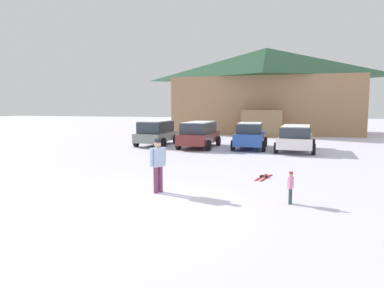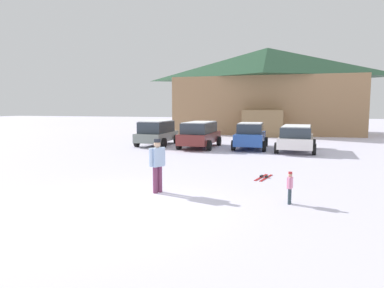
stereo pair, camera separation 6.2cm
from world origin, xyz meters
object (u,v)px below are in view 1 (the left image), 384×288
at_px(parked_grey_wagon, 156,132).
at_px(parked_blue_hatchback, 250,135).
at_px(ski_lodge, 266,90).
at_px(skier_child_in_pink_snowsuit, 291,186).
at_px(parked_white_suv, 296,137).
at_px(parked_maroon_van, 199,134).
at_px(pair_of_skis, 264,177).
at_px(skier_adult_in_blue_parka, 158,163).

relative_size(parked_grey_wagon, parked_blue_hatchback, 0.97).
height_order(ski_lodge, skier_child_in_pink_snowsuit, ski_lodge).
bearing_deg(parked_white_suv, parked_maroon_van, 179.15).
bearing_deg(pair_of_skis, parked_blue_hatchback, 100.47).
distance_m(parked_grey_wagon, pair_of_skis, 12.35).
relative_size(parked_blue_hatchback, skier_child_in_pink_snowsuit, 5.01).
bearing_deg(skier_adult_in_blue_parka, parked_white_suv, 70.97).
bearing_deg(skier_child_in_pink_snowsuit, parked_grey_wagon, 126.23).
relative_size(parked_maroon_van, pair_of_skis, 3.34).
bearing_deg(parked_grey_wagon, parked_maroon_van, -9.30).
bearing_deg(skier_adult_in_blue_parka, ski_lodge, 88.02).
xyz_separation_m(ski_lodge, parked_blue_hatchback, (0.32, -14.81, -3.60)).
relative_size(parked_white_suv, pair_of_skis, 3.45).
bearing_deg(parked_white_suv, ski_lodge, 101.55).
distance_m(skier_adult_in_blue_parka, pair_of_skis, 4.46).
bearing_deg(pair_of_skis, ski_lodge, 94.79).
xyz_separation_m(parked_grey_wagon, parked_maroon_van, (3.26, -0.53, -0.00)).
bearing_deg(parked_grey_wagon, parked_white_suv, -3.83).
xyz_separation_m(ski_lodge, skier_adult_in_blue_parka, (-0.94, -27.12, -3.50)).
distance_m(parked_maroon_van, parked_white_suv, 6.06).
xyz_separation_m(parked_white_suv, pair_of_skis, (-1.13, -8.57, -0.83)).
relative_size(parked_blue_hatchback, parked_white_suv, 0.93).
height_order(parked_maroon_van, skier_child_in_pink_snowsuit, parked_maroon_van).
xyz_separation_m(ski_lodge, parked_maroon_van, (-2.93, -15.24, -3.53)).
xyz_separation_m(parked_grey_wagon, skier_adult_in_blue_parka, (5.25, -12.42, 0.02)).
bearing_deg(skier_child_in_pink_snowsuit, ski_lodge, 96.29).
xyz_separation_m(parked_blue_hatchback, skier_adult_in_blue_parka, (-1.26, -12.31, 0.10)).
height_order(skier_adult_in_blue_parka, pair_of_skis, skier_adult_in_blue_parka).
relative_size(ski_lodge, parked_grey_wagon, 4.31).
height_order(parked_white_suv, skier_adult_in_blue_parka, skier_adult_in_blue_parka).
bearing_deg(ski_lodge, skier_child_in_pink_snowsuit, -83.71).
relative_size(parked_white_suv, skier_adult_in_blue_parka, 2.88).
distance_m(skier_child_in_pink_snowsuit, pair_of_skis, 3.53).
xyz_separation_m(parked_grey_wagon, pair_of_skis, (8.19, -9.19, -0.90)).
bearing_deg(parked_blue_hatchback, ski_lodge, 91.26).
bearing_deg(ski_lodge, parked_white_suv, -78.45).
bearing_deg(parked_blue_hatchback, skier_child_in_pink_snowsuit, -77.85).
height_order(ski_lodge, parked_white_suv, ski_lodge).
relative_size(ski_lodge, parked_white_suv, 3.90).
distance_m(ski_lodge, skier_adult_in_blue_parka, 27.36).
relative_size(ski_lodge, skier_adult_in_blue_parka, 11.25).
bearing_deg(parked_blue_hatchback, parked_white_suv, -10.37).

